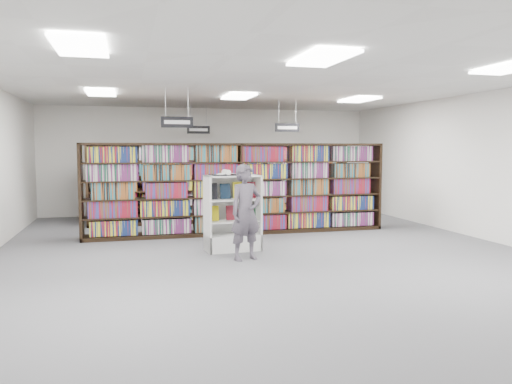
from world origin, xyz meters
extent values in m
plane|color=#4B4B4F|center=(0.00, 0.00, 0.00)|extent=(12.00, 12.00, 0.00)
cube|color=silver|center=(0.00, 0.00, 3.20)|extent=(10.00, 12.00, 0.10)
cube|color=white|center=(0.00, 6.00, 1.60)|extent=(10.00, 0.10, 3.20)
cube|color=white|center=(0.00, -6.00, 1.60)|extent=(10.00, 0.10, 3.20)
cube|color=white|center=(5.00, 0.00, 1.60)|extent=(0.10, 12.00, 3.20)
cube|color=black|center=(0.00, 2.00, 1.05)|extent=(7.00, 0.60, 2.10)
cube|color=maroon|center=(0.00, 2.00, 1.05)|extent=(6.88, 0.42, 1.98)
cube|color=black|center=(0.00, 4.00, 1.05)|extent=(7.00, 0.60, 2.10)
cube|color=maroon|center=(0.00, 4.00, 1.05)|extent=(6.88, 0.42, 1.98)
cube|color=black|center=(0.00, 5.70, 1.05)|extent=(7.00, 0.60, 2.10)
cube|color=maroon|center=(0.00, 5.70, 1.05)|extent=(6.88, 0.42, 1.98)
cylinder|color=#B2B2B7|center=(-1.73, 1.00, 2.91)|extent=(0.01, 0.01, 0.58)
cylinder|color=#B2B2B7|center=(-1.27, 1.00, 2.91)|extent=(0.01, 0.01, 0.58)
cube|color=black|center=(-1.50, 1.00, 2.51)|extent=(0.65, 0.02, 0.22)
cube|color=white|center=(-1.50, 0.99, 2.51)|extent=(0.52, 0.00, 0.08)
cylinder|color=#B2B2B7|center=(1.27, 3.00, 2.91)|extent=(0.01, 0.01, 0.58)
cylinder|color=#B2B2B7|center=(1.73, 3.00, 2.91)|extent=(0.01, 0.01, 0.58)
cube|color=black|center=(1.50, 3.00, 2.51)|extent=(0.65, 0.02, 0.22)
cube|color=white|center=(1.50, 2.99, 2.51)|extent=(0.52, 0.00, 0.08)
cylinder|color=#B2B2B7|center=(-0.73, 5.00, 2.91)|extent=(0.01, 0.01, 0.58)
cylinder|color=#B2B2B7|center=(-0.27, 5.00, 2.91)|extent=(0.01, 0.01, 0.58)
cube|color=black|center=(-0.50, 5.00, 2.51)|extent=(0.65, 0.02, 0.22)
cube|color=white|center=(-0.50, 4.99, 2.51)|extent=(0.52, 0.00, 0.08)
cube|color=white|center=(-3.00, -3.00, 3.16)|extent=(0.60, 1.20, 0.04)
cube|color=white|center=(0.00, -3.00, 3.16)|extent=(0.60, 1.20, 0.04)
cube|color=white|center=(-3.00, 2.00, 3.16)|extent=(0.60, 1.20, 0.04)
cube|color=white|center=(0.00, 2.00, 3.16)|extent=(0.60, 1.20, 0.04)
cube|color=white|center=(3.00, 2.00, 3.16)|extent=(0.60, 1.20, 0.04)
cube|color=silver|center=(-0.54, 0.15, 0.16)|extent=(1.09, 0.61, 0.31)
cube|color=silver|center=(-1.04, 0.11, 0.73)|extent=(0.09, 0.53, 1.47)
cube|color=silver|center=(-0.04, 0.20, 0.73)|extent=(0.09, 0.53, 1.47)
cube|color=silver|center=(-0.56, 0.40, 0.73)|extent=(1.05, 0.12, 1.47)
cube|color=silver|center=(-0.54, 0.15, 1.45)|extent=(1.09, 0.61, 0.03)
cube|color=silver|center=(-0.54, 0.15, 0.58)|extent=(1.01, 0.57, 0.02)
cube|color=silver|center=(-0.54, 0.15, 1.00)|extent=(1.01, 0.57, 0.03)
cube|color=black|center=(-0.95, 0.17, 1.17)|extent=(0.22, 0.09, 0.32)
cube|color=#132539|center=(-0.68, 0.19, 1.17)|extent=(0.22, 0.09, 0.32)
cube|color=yellow|center=(-0.41, 0.21, 1.17)|extent=(0.22, 0.09, 0.32)
cube|color=maroon|center=(-0.14, 0.24, 1.17)|extent=(0.22, 0.09, 0.32)
cube|color=yellow|center=(-0.93, 0.17, 0.74)|extent=(0.24, 0.08, 0.30)
cube|color=maroon|center=(-0.54, 0.20, 0.74)|extent=(0.24, 0.08, 0.30)
cube|color=#164325|center=(-0.16, 0.24, 0.74)|extent=(0.24, 0.08, 0.30)
cube|color=black|center=(-0.65, 0.12, 1.48)|extent=(0.68, 0.42, 0.02)
cube|color=white|center=(-0.81, 0.12, 1.49)|extent=(0.31, 0.37, 0.06)
cube|color=white|center=(-0.49, 0.12, 1.49)|extent=(0.31, 0.37, 0.08)
cylinder|color=white|center=(-0.67, 0.12, 1.53)|extent=(0.12, 0.34, 0.10)
imported|color=#4D4751|center=(-0.48, -0.70, 0.85)|extent=(0.72, 0.58, 1.70)
camera|label=1|loc=(-2.52, -9.23, 1.98)|focal=35.00mm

